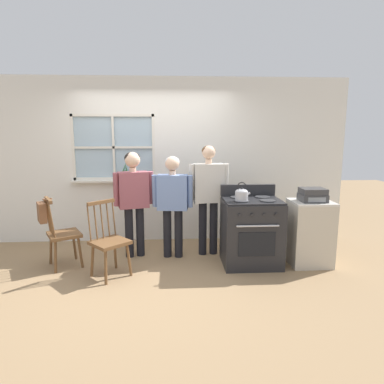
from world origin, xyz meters
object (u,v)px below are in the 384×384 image
Objects in this scene: person_elderly_left at (134,193)px; stereo at (313,195)px; handbag at (42,212)px; chair_by_window at (63,235)px; person_teen_center at (173,197)px; person_adult_right at (208,190)px; kettle at (242,194)px; chair_near_wall at (109,242)px; potted_plant at (125,175)px; stove at (251,231)px; side_counter at (310,233)px.

person_elderly_left is 4.55× the size of stereo.
chair_by_window is at bearing 28.24° from handbag.
stereo is at bearing -0.37° from handbag.
person_teen_center reaches higher than stereo.
person_elderly_left is 1.09m from person_adult_right.
person_adult_right is at bearing 160.21° from stereo.
chair_by_window is 3.93× the size of kettle.
potted_plant is (0.05, 1.39, 0.68)m from chair_near_wall.
chair_near_wall is 3.93× the size of kettle.
side_counter is (0.81, -0.04, -0.02)m from stove.
potted_plant reaches higher than chair_by_window.
chair_near_wall reaches higher than side_counter.
person_elderly_left is 2.55m from side_counter.
side_counter is (0.99, 0.09, -0.57)m from kettle.
stove is at bearing 175.69° from stereo.
chair_near_wall is 1.54m from potted_plant.
chair_by_window is at bearing 177.74° from stereo.
person_teen_center is 0.91× the size of person_adult_right.
kettle is (-0.18, -0.13, 0.55)m from stove.
person_teen_center is 1.65× the size of side_counter.
stereo reaches higher than side_counter.
kettle reaches higher than stove.
person_elderly_left reaches higher than person_teen_center.
kettle is (1.47, -0.53, 0.07)m from person_elderly_left.
person_elderly_left is 2.50m from stereo.
person_adult_right is 1.51× the size of stove.
chair_by_window is 0.59× the size of person_adult_right.
stove reaches higher than side_counter.
handbag is 0.90× the size of stereo.
side_counter is (1.37, -0.47, -0.54)m from person_adult_right.
person_adult_right is 1.54m from side_counter.
person_adult_right reaches higher than handbag.
person_teen_center is 1.03m from kettle.
stove is at bearing -33.46° from chair_near_wall.
potted_plant is 1.52m from handbag.
kettle is at bearing -123.09° from chair_by_window.
chair_by_window is 0.89× the size of stove.
person_teen_center is (0.82, 0.62, 0.45)m from chair_near_wall.
stereo is at bearing -4.31° from stove.
stove is at bearing 36.78° from kettle.
stove is 2.81m from handbag.
kettle reaches higher than side_counter.
potted_plant reaches higher than kettle.
stereo is at bearing -4.64° from person_teen_center.
chair_by_window is at bearing -125.54° from potted_plant.
chair_by_window is 0.77m from chair_near_wall.
stereo is at bearing -25.84° from person_adult_right.
person_teen_center is 1.94m from stereo.
potted_plant is (-1.30, 0.67, 0.14)m from person_adult_right.
kettle is (0.38, -0.56, 0.03)m from person_adult_right.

